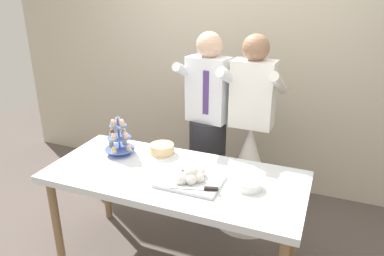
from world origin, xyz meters
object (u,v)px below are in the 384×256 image
(person_groom, at_px, (208,139))
(dessert_table, at_px, (174,183))
(main_cake_tray, at_px, (190,177))
(person_bride, at_px, (249,162))
(round_cake, at_px, (162,150))
(plate_stack, at_px, (248,184))
(cupcake_stand, at_px, (119,140))

(person_groom, bearing_deg, dessert_table, -88.94)
(main_cake_tray, relative_size, person_groom, 0.26)
(person_groom, height_order, person_bride, same)
(person_bride, bearing_deg, round_cake, -139.63)
(dessert_table, xyz_separation_m, main_cake_tray, (0.15, -0.07, 0.11))
(round_cake, distance_m, person_groom, 0.53)
(round_cake, distance_m, person_bride, 0.79)
(main_cake_tray, bearing_deg, person_bride, 75.17)
(main_cake_tray, xyz_separation_m, person_groom, (-0.16, 0.80, -0.07))
(person_groom, bearing_deg, main_cake_tray, -78.75)
(plate_stack, distance_m, person_bride, 0.78)
(cupcake_stand, bearing_deg, plate_stack, -7.09)
(plate_stack, bearing_deg, dessert_table, -179.10)
(cupcake_stand, distance_m, main_cake_tray, 0.70)
(cupcake_stand, height_order, person_bride, person_bride)
(main_cake_tray, distance_m, person_bride, 0.86)
(plate_stack, bearing_deg, round_cake, 161.82)
(main_cake_tray, distance_m, person_groom, 0.82)
(plate_stack, xyz_separation_m, person_bride, (-0.16, 0.73, -0.22))
(cupcake_stand, bearing_deg, dessert_table, -14.76)
(dessert_table, bearing_deg, main_cake_tray, -24.58)
(cupcake_stand, xyz_separation_m, round_cake, (0.31, 0.11, -0.08))
(dessert_table, xyz_separation_m, person_bride, (0.36, 0.74, -0.12))
(cupcake_stand, distance_m, round_cake, 0.34)
(dessert_table, distance_m, main_cake_tray, 0.20)
(dessert_table, distance_m, person_bride, 0.83)
(plate_stack, height_order, person_bride, person_bride)
(dessert_table, relative_size, plate_stack, 10.03)
(cupcake_stand, bearing_deg, round_cake, 20.01)
(round_cake, relative_size, person_bride, 0.14)
(dessert_table, height_order, person_bride, person_bride)
(round_cake, xyz_separation_m, person_groom, (0.20, 0.49, -0.07))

